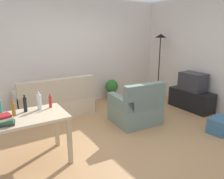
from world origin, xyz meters
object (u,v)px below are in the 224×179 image
Objects in this scene: bottle_red at (50,102)px; book_stack at (5,120)px; storage_box at (221,125)px; bottle_amber at (13,109)px; desk at (24,124)px; tv_stand at (191,100)px; bottle_tall at (0,108)px; torchiere_lamp at (160,48)px; bottle_dark at (25,104)px; tv at (193,82)px; couch at (55,103)px; bottle_clear at (39,102)px; armchair at (136,109)px; potted_plant at (112,88)px.

bottle_red is 0.78m from book_stack.
bottle_amber is at bearing 163.61° from storage_box.
tv_stand is at bearing 4.99° from desk.
bottle_tall is (-3.67, 1.14, 0.72)m from storage_box.
bottle_red is (-2.96, 1.08, 0.71)m from storage_box.
book_stack reaches higher than tv_stand.
storage_box is (-0.60, -1.20, -0.09)m from tv_stand.
torchiere_lamp reaches higher than bottle_red.
book_stack reaches higher than desk.
tv_stand is 3.98m from bottle_dark.
tv_stand is 1.83× the size of tv.
bottle_amber is 0.87× the size of bottle_dark.
bottle_tall is at bearing 175.17° from bottle_red.
bottle_amber is (-1.10, -1.55, 0.55)m from couch.
bottle_clear is at bearing -5.90° from bottle_tall.
book_stack reaches higher than storage_box.
bottle_tall is at bearing -163.82° from torchiere_lamp.
torchiere_lamp is 8.09× the size of bottle_red.
bottle_amber is 0.19m from bottle_dark.
tv_stand is 1.70m from armchair.
book_stack is at bearing -154.21° from bottle_red.
tv_stand is at bearing -176.85° from armchair.
couch is 1.77m from potted_plant.
armchair is at bearing 88.35° from tv.
tv_stand is 2.29× the size of storage_box.
desk is 4.64× the size of bottle_dark.
bottle_dark reaches higher than couch.
armchair is (-0.43, -1.65, -0.01)m from potted_plant.
bottle_amber is at bearing -174.41° from bottle_red.
potted_plant is at bearing 158.02° from torchiere_lamp.
armchair is at bearing -104.46° from potted_plant.
bottle_clear is 1.14× the size of book_stack.
potted_plant is 2.23× the size of bottle_tall.
armchair is 1.67m from storage_box.
desk is (-1.00, -1.66, 0.34)m from couch.
book_stack is at bearing 96.03° from tv_stand.
armchair is 2.02× the size of storage_box.
bottle_clear is at bearing 8.58° from bottle_amber.
bottle_red is at bearing 91.80° from tv.
book_stack is at bearing -147.29° from bottle_clear.
storage_box is 3.91m from bottle_tall.
potted_plant is 2.51× the size of bottle_amber.
bottle_clear reaches higher than bottle_amber.
armchair is at bearing 131.35° from storage_box.
bottle_clear reaches higher than storage_box.
tv_stand is at bearing 1.66° from bottle_clear.
couch reaches higher than book_stack.
bottle_red is at bearing 69.93° from couch.
bottle_amber is at bearing -146.64° from potted_plant.
desk reaches higher than tv_stand.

